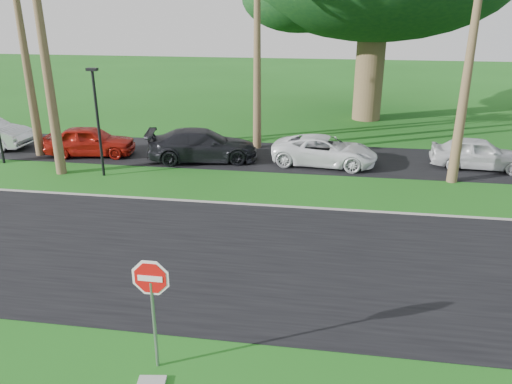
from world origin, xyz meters
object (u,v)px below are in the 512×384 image
Objects in this scene: car_red at (90,141)px; car_pickup at (478,154)px; stop_sign_near at (152,292)px; car_minivan at (325,151)px; car_dark at (203,145)px.

car_red is 18.43m from car_pickup.
car_minivan is (3.06, 14.53, -1.10)m from stop_sign_near.
car_red reaches higher than car_minivan.
car_dark is 12.74m from car_pickup.
car_red is 1.04× the size of car_pickup.
car_pickup is at bearing -96.62° from car_red.
stop_sign_near reaches higher than car_dark.
stop_sign_near is at bearing 151.29° from car_pickup.
stop_sign_near is at bearing 174.43° from car_minivan.
car_dark is (-2.73, 14.31, -1.02)m from stop_sign_near.
car_minivan is 6.95m from car_pickup.
car_pickup is at bearing 56.43° from stop_sign_near.
car_dark is (5.69, 0.02, 0.02)m from car_red.
stop_sign_near is 0.63× the size of car_pickup.
car_dark reaches higher than car_red.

